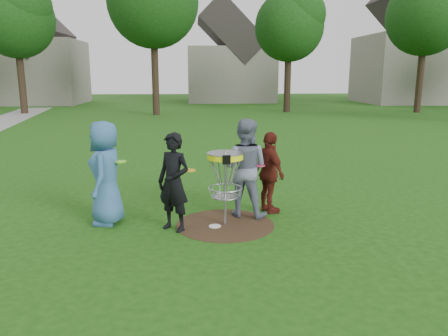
{
  "coord_description": "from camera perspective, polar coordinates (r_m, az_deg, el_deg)",
  "views": [
    {
      "loc": [
        -0.54,
        -7.57,
        2.73
      ],
      "look_at": [
        0.0,
        0.3,
        1.0
      ],
      "focal_mm": 35.0,
      "sensor_mm": 36.0,
      "label": 1
    }
  ],
  "objects": [
    {
      "name": "ground",
      "position": [
        8.07,
        0.15,
        -7.41
      ],
      "size": [
        100.0,
        100.0,
        0.0
      ],
      "primitive_type": "plane",
      "color": "#19470F",
      "rests_on": "ground"
    },
    {
      "name": "dirt_patch",
      "position": [
        8.07,
        0.15,
        -7.39
      ],
      "size": [
        1.8,
        1.8,
        0.01
      ],
      "primitive_type": "cylinder",
      "color": "#47331E",
      "rests_on": "ground"
    },
    {
      "name": "player_blue",
      "position": [
        8.19,
        -15.19,
        -0.64
      ],
      "size": [
        0.64,
        0.95,
        1.9
      ],
      "primitive_type": "imported",
      "rotation": [
        0.0,
        0.0,
        -1.61
      ],
      "color": "#366595",
      "rests_on": "ground"
    },
    {
      "name": "player_black",
      "position": [
        7.63,
        -6.59,
        -1.85
      ],
      "size": [
        0.76,
        0.7,
        1.73
      ],
      "primitive_type": "imported",
      "rotation": [
        0.0,
        0.0,
        -0.61
      ],
      "color": "black",
      "rests_on": "ground"
    },
    {
      "name": "player_grey",
      "position": [
        8.35,
        2.7,
        0.01
      ],
      "size": [
        1.12,
        1.0,
        1.89
      ],
      "primitive_type": "imported",
      "rotation": [
        0.0,
        0.0,
        2.77
      ],
      "color": "slate",
      "rests_on": "ground"
    },
    {
      "name": "player_maroon",
      "position": [
        8.6,
        5.97,
        -0.62
      ],
      "size": [
        0.71,
        1.03,
        1.62
      ],
      "primitive_type": "imported",
      "rotation": [
        0.0,
        0.0,
        1.94
      ],
      "color": "#5B1D14",
      "rests_on": "ground"
    },
    {
      "name": "disc_on_grass",
      "position": [
        7.96,
        -1.2,
        -7.63
      ],
      "size": [
        0.22,
        0.22,
        0.02
      ],
      "primitive_type": "cylinder",
      "color": "white",
      "rests_on": "ground"
    },
    {
      "name": "disc_golf_basket",
      "position": [
        7.78,
        0.15,
        -0.33
      ],
      "size": [
        0.66,
        0.67,
        1.38
      ],
      "color": "#9EA0A5",
      "rests_on": "ground"
    },
    {
      "name": "held_discs",
      "position": [
        7.97,
        -2.79,
        0.51
      ],
      "size": [
        2.79,
        0.86,
        0.19
      ],
      "color": "#7FF21A",
      "rests_on": "ground"
    },
    {
      "name": "tree_row",
      "position": [
        28.47,
        -2.05,
        19.39
      ],
      "size": [
        51.2,
        17.42,
        9.9
      ],
      "color": "#38281C",
      "rests_on": "ground"
    },
    {
      "name": "house_row",
      "position": [
        41.01,
        3.62,
        14.33
      ],
      "size": [
        44.5,
        10.65,
        11.62
      ],
      "color": "gray",
      "rests_on": "ground"
    }
  ]
}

